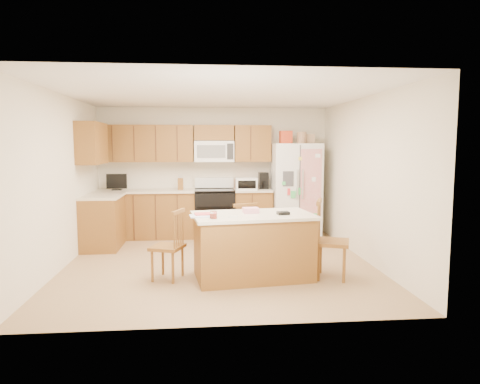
{
  "coord_description": "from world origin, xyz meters",
  "views": [
    {
      "loc": [
        -0.25,
        -6.27,
        1.77
      ],
      "look_at": [
        0.35,
        0.35,
        1.04
      ],
      "focal_mm": 32.0,
      "sensor_mm": 36.0,
      "label": 1
    }
  ],
  "objects": [
    {
      "name": "room_shell",
      "position": [
        0.0,
        0.0,
        1.44
      ],
      "size": [
        4.6,
        4.6,
        2.52
      ],
      "color": "beige",
      "rests_on": "ground"
    },
    {
      "name": "ground",
      "position": [
        0.0,
        0.0,
        0.0
      ],
      "size": [
        4.5,
        4.5,
        0.0
      ],
      "primitive_type": "plane",
      "color": "#92744D",
      "rests_on": "ground"
    },
    {
      "name": "windsor_chair_back",
      "position": [
        0.35,
        -0.01,
        0.44
      ],
      "size": [
        0.49,
        0.48,
        0.92
      ],
      "color": "brown",
      "rests_on": "ground"
    },
    {
      "name": "windsor_chair_right",
      "position": [
        1.45,
        -0.83,
        0.49
      ],
      "size": [
        0.56,
        0.57,
        1.05
      ],
      "color": "brown",
      "rests_on": "ground"
    },
    {
      "name": "stove",
      "position": [
        0.0,
        1.94,
        0.47
      ],
      "size": [
        0.76,
        0.65,
        1.13
      ],
      "color": "black",
      "rests_on": "ground"
    },
    {
      "name": "refrigerator",
      "position": [
        1.57,
        1.87,
        0.92
      ],
      "size": [
        0.9,
        0.79,
        2.04
      ],
      "color": "white",
      "rests_on": "ground"
    },
    {
      "name": "cabinetry",
      "position": [
        -0.98,
        1.79,
        0.91
      ],
      "size": [
        3.36,
        1.56,
        2.15
      ],
      "color": "brown",
      "rests_on": "ground"
    },
    {
      "name": "island",
      "position": [
        0.43,
        -0.72,
        0.44
      ],
      "size": [
        1.68,
        1.11,
        0.95
      ],
      "color": "brown",
      "rests_on": "ground"
    },
    {
      "name": "windsor_chair_left",
      "position": [
        -0.68,
        -0.7,
        0.44
      ],
      "size": [
        0.5,
        0.51,
        0.93
      ],
      "color": "brown",
      "rests_on": "ground"
    }
  ]
}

